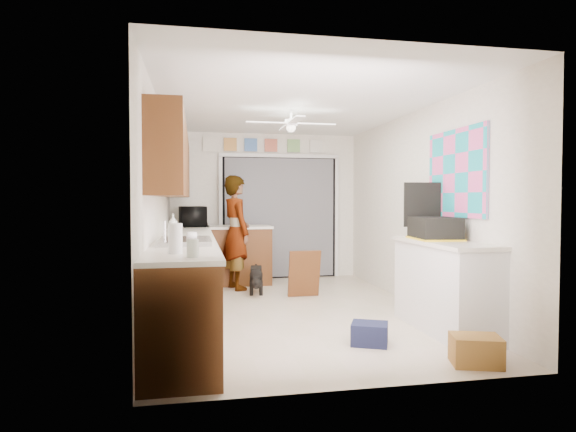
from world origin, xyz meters
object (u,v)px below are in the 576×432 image
soap_bottle (173,226)px  man (236,232)px  navy_crate (370,334)px  paper_towel_roll (175,239)px  dog (256,279)px  cup (192,236)px  microwave (193,217)px  cardboard_box (476,350)px  suitcase (435,228)px

soap_bottle → man: bearing=67.4°
navy_crate → paper_towel_roll: bearing=-167.7°
paper_towel_roll → dog: paper_towel_roll is taller
cup → dog: size_ratio=0.20×
navy_crate → dog: size_ratio=0.60×
navy_crate → man: 3.30m
microwave → man: bearing=-127.2°
man → soap_bottle: bearing=140.2°
cardboard_box → man: bearing=113.9°
microwave → paper_towel_roll: bearing=170.7°
suitcase → man: man is taller
microwave → paper_towel_roll: size_ratio=2.39×
dog → paper_towel_roll: bearing=-101.6°
cup → suitcase: 2.57m
paper_towel_roll → suitcase: paper_towel_roll is taller
microwave → suitcase: bearing=-146.7°
paper_towel_roll → navy_crate: bearing=12.3°
soap_bottle → cardboard_box: size_ratio=0.71×
soap_bottle → navy_crate: 2.32m
microwave → navy_crate: (1.64, -3.42, -1.00)m
microwave → dog: size_ratio=1.03×
dog → suitcase: bearing=-45.7°
soap_bottle → suitcase: soap_bottle is taller
navy_crate → dog: bearing=105.9°
microwave → man: size_ratio=0.33×
cup → cardboard_box: cup is taller
microwave → cardboard_box: (2.30, -4.12, -0.98)m
navy_crate → microwave: bearing=115.7°
cup → man: size_ratio=0.06×
paper_towel_roll → cardboard_box: (2.42, -0.31, -0.94)m
paper_towel_roll → cardboard_box: bearing=-7.4°
cardboard_box → soap_bottle: bearing=145.5°
man → cardboard_box: bearing=-173.4°
navy_crate → man: (-1.00, 3.05, 0.76)m
soap_bottle → navy_crate: size_ratio=0.83×
cardboard_box → navy_crate: size_ratio=1.17×
man → dog: 0.81m
man → paper_towel_roll: bearing=150.2°
microwave → suitcase: microwave is taller
soap_bottle → cup: bearing=-45.1°
microwave → soap_bottle: size_ratio=2.06×
microwave → cup: bearing=172.4°
cup → navy_crate: 2.04m
suitcase → man: size_ratio=0.32×
dog → navy_crate: bearing=-67.2°
microwave → cardboard_box: microwave is taller
microwave → dog: microwave is taller
navy_crate → suitcase: bearing=27.6°
paper_towel_roll → navy_crate: paper_towel_roll is taller
paper_towel_roll → cup: bearing=84.5°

